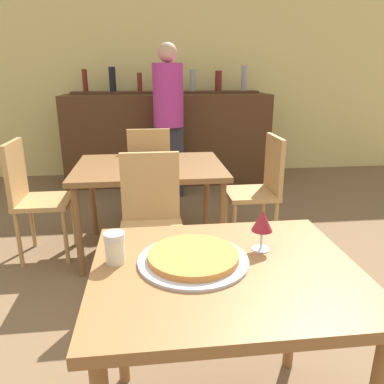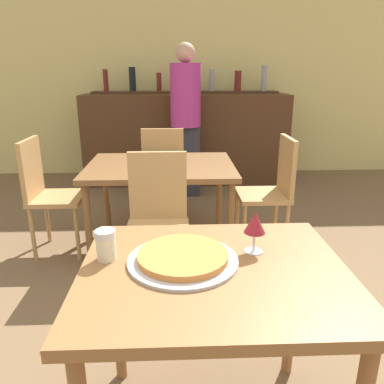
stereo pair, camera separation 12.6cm
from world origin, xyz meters
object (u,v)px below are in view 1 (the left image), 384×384
chair_far_side_back (150,169)px  chair_far_side_right (261,184)px  pizza_tray (193,258)px  person_standing (169,116)px  chair_far_side_left (32,192)px  cheese_shaker (115,247)px  wine_glass (262,222)px  chair_far_side_front (151,216)px

chair_far_side_back → chair_far_side_right: (0.90, -0.60, 0.00)m
pizza_tray → person_standing: (0.09, 3.09, 0.14)m
chair_far_side_left → person_standing: size_ratio=0.54×
chair_far_side_left → cheese_shaker: bearing=-154.6°
cheese_shaker → wine_glass: wine_glass is taller
chair_far_side_back → person_standing: bearing=-105.8°
chair_far_side_front → person_standing: size_ratio=0.54×
chair_far_side_back → wine_glass: bearing=100.7°
chair_far_side_back → chair_far_side_left: bearing=33.6°
chair_far_side_right → chair_far_side_left: bearing=-90.0°
pizza_tray → wine_glass: 0.29m
pizza_tray → wine_glass: (0.27, 0.07, 0.10)m
cheese_shaker → person_standing: 3.08m
cheese_shaker → person_standing: (0.37, 3.06, 0.10)m
person_standing → cheese_shaker: bearing=-96.8°
cheese_shaker → chair_far_side_right: bearing=57.5°
chair_far_side_right → chair_far_side_back: bearing=-123.6°
chair_far_side_left → person_standing: bearing=-38.5°
chair_far_side_right → pizza_tray: 1.84m
pizza_tray → cheese_shaker: bearing=173.4°
person_standing → wine_glass: bearing=-86.6°
chair_far_side_front → chair_far_side_left: (-0.90, 0.60, 0.00)m
chair_far_side_front → chair_far_side_right: (0.90, 0.60, 0.00)m
chair_far_side_front → pizza_tray: size_ratio=2.34×
chair_far_side_front → wine_glass: (0.41, -0.99, 0.35)m
chair_far_side_front → wine_glass: bearing=-67.4°
chair_far_side_right → wine_glass: 1.70m
chair_far_side_back → person_standing: person_standing is taller
chair_far_side_front → pizza_tray: 1.10m
cheese_shaker → chair_far_side_left: bearing=115.4°
chair_far_side_front → person_standing: (0.23, 2.03, 0.39)m
chair_far_side_left → chair_far_side_right: bearing=-90.0°
person_standing → chair_far_side_right: bearing=-64.9°
cheese_shaker → pizza_tray: bearing=-6.6°
chair_far_side_back → wine_glass: (0.41, -2.19, 0.35)m
chair_far_side_front → cheese_shaker: chair_far_side_front is taller
chair_far_side_front → chair_far_side_right: size_ratio=1.00×
chair_far_side_right → person_standing: (-0.67, 1.43, 0.39)m
wine_glass → pizza_tray: bearing=-165.7°
cheese_shaker → wine_glass: (0.54, 0.04, 0.06)m
chair_far_side_right → pizza_tray: size_ratio=2.34×
pizza_tray → wine_glass: bearing=14.3°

